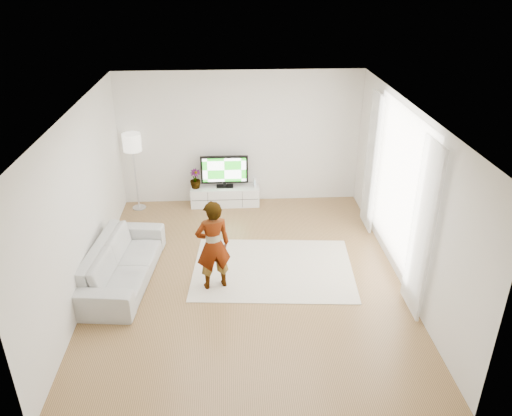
{
  "coord_description": "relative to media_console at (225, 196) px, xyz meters",
  "views": [
    {
      "loc": [
        -0.24,
        -6.91,
        4.69
      ],
      "look_at": [
        0.18,
        0.4,
        1.07
      ],
      "focal_mm": 35.0,
      "sensor_mm": 36.0,
      "label": 1
    }
  ],
  "objects": [
    {
      "name": "floor",
      "position": [
        0.35,
        -2.76,
        -0.2
      ],
      "size": [
        6.0,
        6.0,
        0.0
      ],
      "primitive_type": "plane",
      "color": "#A27649",
      "rests_on": "ground"
    },
    {
      "name": "ceiling",
      "position": [
        0.35,
        -2.76,
        2.6
      ],
      "size": [
        6.0,
        6.0,
        0.0
      ],
      "primitive_type": "plane",
      "color": "white",
      "rests_on": "wall_back"
    },
    {
      "name": "wall_left",
      "position": [
        -2.15,
        -2.76,
        1.2
      ],
      "size": [
        0.02,
        6.0,
        2.8
      ],
      "primitive_type": "cube",
      "color": "silver",
      "rests_on": "floor"
    },
    {
      "name": "wall_right",
      "position": [
        2.85,
        -2.76,
        1.2
      ],
      "size": [
        0.02,
        6.0,
        2.8
      ],
      "primitive_type": "cube",
      "color": "silver",
      "rests_on": "floor"
    },
    {
      "name": "wall_back",
      "position": [
        0.35,
        0.24,
        1.2
      ],
      "size": [
        5.0,
        0.02,
        2.8
      ],
      "primitive_type": "cube",
      "color": "silver",
      "rests_on": "floor"
    },
    {
      "name": "wall_front",
      "position": [
        0.35,
        -5.76,
        1.2
      ],
      "size": [
        5.0,
        0.02,
        2.8
      ],
      "primitive_type": "cube",
      "color": "silver",
      "rests_on": "floor"
    },
    {
      "name": "window",
      "position": [
        2.83,
        -2.46,
        1.25
      ],
      "size": [
        0.01,
        2.6,
        2.5
      ],
      "primitive_type": "cube",
      "color": "white",
      "rests_on": "wall_right"
    },
    {
      "name": "curtain_near",
      "position": [
        2.75,
        -3.76,
        1.15
      ],
      "size": [
        0.04,
        0.7,
        2.6
      ],
      "primitive_type": "cube",
      "color": "white",
      "rests_on": "floor"
    },
    {
      "name": "curtain_far",
      "position": [
        2.75,
        -1.16,
        1.15
      ],
      "size": [
        0.04,
        0.7,
        2.6
      ],
      "primitive_type": "cube",
      "color": "white",
      "rests_on": "floor"
    },
    {
      "name": "media_console",
      "position": [
        0.0,
        0.0,
        0.0
      ],
      "size": [
        1.44,
        0.41,
        0.41
      ],
      "color": "white",
      "rests_on": "floor"
    },
    {
      "name": "television",
      "position": [
        0.0,
        0.03,
        0.58
      ],
      "size": [
        0.99,
        0.19,
        0.69
      ],
      "color": "black",
      "rests_on": "media_console"
    },
    {
      "name": "game_console",
      "position": [
        0.63,
        -0.0,
        0.3
      ],
      "size": [
        0.06,
        0.15,
        0.2
      ],
      "rotation": [
        0.0,
        0.0,
        0.13
      ],
      "color": "white",
      "rests_on": "media_console"
    },
    {
      "name": "potted_plant",
      "position": [
        -0.61,
        0.0,
        0.41
      ],
      "size": [
        0.3,
        0.3,
        0.41
      ],
      "primitive_type": "imported",
      "rotation": [
        0.0,
        0.0,
        0.39
      ],
      "color": "#3F7238",
      "rests_on": "media_console"
    },
    {
      "name": "rug",
      "position": [
        0.8,
        -2.57,
        -0.2
      ],
      "size": [
        2.83,
        2.14,
        0.01
      ],
      "primitive_type": "cube",
      "rotation": [
        0.0,
        0.0,
        -0.08
      ],
      "color": "beige",
      "rests_on": "floor"
    },
    {
      "name": "player",
      "position": [
        -0.18,
        -3.01,
        0.56
      ],
      "size": [
        0.63,
        0.5,
        1.5
      ],
      "primitive_type": "imported",
      "rotation": [
        0.0,
        0.0,
        3.42
      ],
      "color": "#334772",
      "rests_on": "rug"
    },
    {
      "name": "sofa",
      "position": [
        -1.66,
        -2.74,
        0.13
      ],
      "size": [
        1.13,
        2.36,
        0.67
      ],
      "primitive_type": "imported",
      "rotation": [
        0.0,
        0.0,
        1.46
      ],
      "color": "#A7A7A2",
      "rests_on": "floor"
    },
    {
      "name": "floor_lamp",
      "position": [
        -1.83,
        -0.06,
        1.18
      ],
      "size": [
        0.36,
        0.36,
        1.64
      ],
      "color": "silver",
      "rests_on": "floor"
    }
  ]
}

